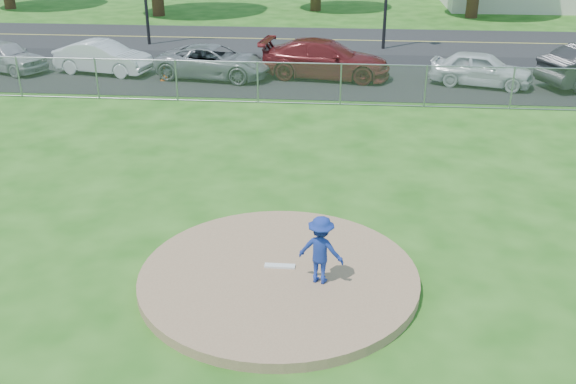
# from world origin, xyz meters

# --- Properties ---
(ground) EXTENTS (120.00, 120.00, 0.00)m
(ground) POSITION_xyz_m (0.00, 10.00, 0.00)
(ground) COLOR #1E5412
(ground) RESTS_ON ground
(pitchers_mound) EXTENTS (5.40, 5.40, 0.20)m
(pitchers_mound) POSITION_xyz_m (0.00, 0.00, 0.10)
(pitchers_mound) COLOR #906D4F
(pitchers_mound) RESTS_ON ground
(pitching_rubber) EXTENTS (0.60, 0.15, 0.04)m
(pitching_rubber) POSITION_xyz_m (0.00, 0.20, 0.22)
(pitching_rubber) COLOR white
(pitching_rubber) RESTS_ON pitchers_mound
(chain_link_fence) EXTENTS (40.00, 0.06, 1.50)m
(chain_link_fence) POSITION_xyz_m (0.00, 12.00, 0.75)
(chain_link_fence) COLOR gray
(chain_link_fence) RESTS_ON ground
(parking_lot) EXTENTS (50.00, 8.00, 0.01)m
(parking_lot) POSITION_xyz_m (0.00, 16.50, 0.01)
(parking_lot) COLOR black
(parking_lot) RESTS_ON ground
(street) EXTENTS (60.00, 7.00, 0.01)m
(street) POSITION_xyz_m (0.00, 24.00, 0.00)
(street) COLOR black
(street) RESTS_ON ground
(pitcher) EXTENTS (0.96, 0.71, 1.34)m
(pitcher) POSITION_xyz_m (0.81, -0.23, 0.87)
(pitcher) COLOR navy
(pitcher) RESTS_ON pitchers_mound
(traffic_cone) EXTENTS (0.35, 0.35, 0.68)m
(traffic_cone) POSITION_xyz_m (-6.23, 14.88, 0.35)
(traffic_cone) COLOR #F3540C
(traffic_cone) RESTS_ON parking_lot
(parked_car_silver) EXTENTS (4.19, 2.89, 1.32)m
(parked_car_silver) POSITION_xyz_m (-13.48, 15.76, 0.67)
(parked_car_silver) COLOR #A2A2A7
(parked_car_silver) RESTS_ON parking_lot
(parked_car_white) EXTENTS (4.32, 2.24, 1.36)m
(parked_car_white) POSITION_xyz_m (-9.14, 15.80, 0.69)
(parked_car_white) COLOR silver
(parked_car_white) RESTS_ON parking_lot
(parked_car_gray) EXTENTS (5.03, 2.87, 1.32)m
(parked_car_gray) POSITION_xyz_m (-4.30, 15.48, 0.67)
(parked_car_gray) COLOR gray
(parked_car_gray) RESTS_ON parking_lot
(parked_car_darkred) EXTENTS (5.60, 2.87, 1.55)m
(parked_car_darkred) POSITION_xyz_m (0.31, 15.90, 0.79)
(parked_car_darkred) COLOR maroon
(parked_car_darkred) RESTS_ON parking_lot
(parked_car_pearl) EXTENTS (4.25, 2.65, 1.35)m
(parked_car_pearl) POSITION_xyz_m (6.52, 15.18, 0.68)
(parked_car_pearl) COLOR silver
(parked_car_pearl) RESTS_ON parking_lot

